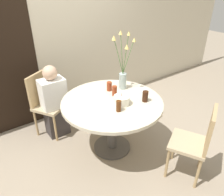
% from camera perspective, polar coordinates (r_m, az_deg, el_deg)
% --- Properties ---
extents(ground_plane, '(16.00, 16.00, 0.00)m').
position_cam_1_polar(ground_plane, '(3.16, 0.00, -12.73)').
color(ground_plane, gray).
extents(wall_back, '(8.00, 0.05, 2.60)m').
position_cam_1_polar(wall_back, '(3.58, -12.81, 15.43)').
color(wall_back, beige).
rests_on(wall_back, ground_plane).
extents(doorway_panel, '(0.90, 0.01, 2.05)m').
position_cam_1_polar(doorway_panel, '(3.39, -26.23, 7.45)').
color(doorway_panel, black).
rests_on(doorway_panel, ground_plane).
extents(dining_table, '(1.27, 1.27, 0.76)m').
position_cam_1_polar(dining_table, '(2.78, 0.00, -3.15)').
color(dining_table, beige).
rests_on(dining_table, ground_plane).
extents(chair_left_flank, '(0.55, 0.55, 0.93)m').
position_cam_1_polar(chair_left_flank, '(3.32, -17.07, -0.63)').
color(chair_left_flank, tan).
rests_on(chair_left_flank, ground_plane).
extents(chair_near_front, '(0.54, 0.54, 0.93)m').
position_cam_1_polar(chair_near_front, '(2.63, 21.31, -10.16)').
color(chair_near_front, tan).
rests_on(chair_near_front, ground_plane).
extents(birthday_cake, '(0.19, 0.19, 0.15)m').
position_cam_1_polar(birthday_cake, '(2.62, 2.51, -0.55)').
color(birthday_cake, white).
rests_on(birthday_cake, dining_table).
extents(flower_vase, '(0.32, 0.26, 0.77)m').
position_cam_1_polar(flower_vase, '(2.92, 2.87, 7.11)').
color(flower_vase, '#9EB2AD').
rests_on(flower_vase, dining_table).
extents(side_plate, '(0.16, 0.16, 0.01)m').
position_cam_1_polar(side_plate, '(2.99, 7.62, 2.16)').
color(side_plate, silver).
rests_on(side_plate, dining_table).
extents(drink_glass_0, '(0.07, 0.07, 0.14)m').
position_cam_1_polar(drink_glass_0, '(2.70, 8.67, 0.43)').
color(drink_glass_0, '#33190C').
rests_on(drink_glass_0, dining_table).
extents(drink_glass_1, '(0.07, 0.07, 0.12)m').
position_cam_1_polar(drink_glass_1, '(2.93, -0.71, 3.08)').
color(drink_glass_1, maroon).
rests_on(drink_glass_1, dining_table).
extents(drink_glass_2, '(0.06, 0.06, 0.13)m').
position_cam_1_polar(drink_glass_2, '(2.48, 1.76, -2.09)').
color(drink_glass_2, '#51280F').
rests_on(drink_glass_2, dining_table).
extents(drink_glass_3, '(0.06, 0.06, 0.13)m').
position_cam_1_polar(drink_glass_3, '(2.80, 0.67, 1.87)').
color(drink_glass_3, maroon).
rests_on(drink_glass_3, dining_table).
extents(person_boy, '(0.34, 0.24, 1.09)m').
position_cam_1_polar(person_boy, '(3.23, -14.80, -1.46)').
color(person_boy, '#383333').
rests_on(person_boy, ground_plane).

